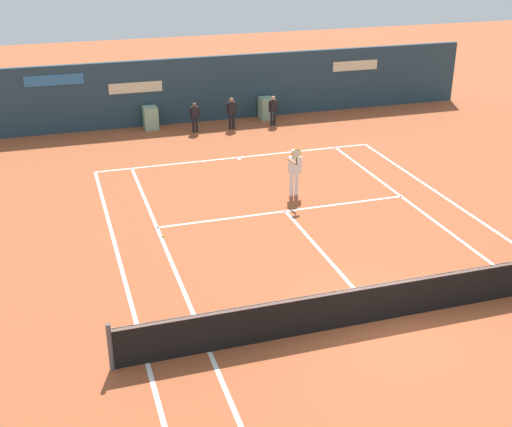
{
  "coord_description": "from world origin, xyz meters",
  "views": [
    {
      "loc": [
        -6.56,
        -11.35,
        8.3
      ],
      "look_at": [
        -1.47,
        4.79,
        0.8
      ],
      "focal_mm": 46.92,
      "sensor_mm": 36.0,
      "label": 1
    }
  ],
  "objects_px": {
    "ball_kid_right_post": "(232,111)",
    "tennis_ball_mid_court": "(163,236)",
    "player_on_baseline": "(295,168)",
    "ball_kid_centre_post": "(195,115)",
    "ball_kid_left_post": "(273,109)"
  },
  "relations": [
    {
      "from": "player_on_baseline",
      "to": "tennis_ball_mid_court",
      "type": "height_order",
      "value": "player_on_baseline"
    },
    {
      "from": "ball_kid_left_post",
      "to": "tennis_ball_mid_court",
      "type": "xyz_separation_m",
      "value": [
        -6.58,
        -9.64,
        -0.71
      ]
    },
    {
      "from": "ball_kid_right_post",
      "to": "player_on_baseline",
      "type": "bearing_deg",
      "value": 87.96
    },
    {
      "from": "ball_kid_centre_post",
      "to": "ball_kid_left_post",
      "type": "bearing_deg",
      "value": 179.95
    },
    {
      "from": "player_on_baseline",
      "to": "ball_kid_left_post",
      "type": "bearing_deg",
      "value": -111.36
    },
    {
      "from": "player_on_baseline",
      "to": "ball_kid_right_post",
      "type": "relative_size",
      "value": 1.32
    },
    {
      "from": "ball_kid_right_post",
      "to": "tennis_ball_mid_court",
      "type": "xyz_separation_m",
      "value": [
        -4.72,
        -9.64,
        -0.75
      ]
    },
    {
      "from": "player_on_baseline",
      "to": "tennis_ball_mid_court",
      "type": "distance_m",
      "value": 5.03
    },
    {
      "from": "player_on_baseline",
      "to": "tennis_ball_mid_court",
      "type": "bearing_deg",
      "value": 13.58
    },
    {
      "from": "player_on_baseline",
      "to": "ball_kid_left_post",
      "type": "xyz_separation_m",
      "value": [
        1.96,
        7.87,
        -0.2
      ]
    },
    {
      "from": "ball_kid_left_post",
      "to": "ball_kid_centre_post",
      "type": "bearing_deg",
      "value": -9.78
    },
    {
      "from": "ball_kid_centre_post",
      "to": "ball_kid_right_post",
      "type": "xyz_separation_m",
      "value": [
        1.6,
        -0.0,
        0.05
      ]
    },
    {
      "from": "ball_kid_right_post",
      "to": "tennis_ball_mid_court",
      "type": "height_order",
      "value": "ball_kid_right_post"
    },
    {
      "from": "ball_kid_centre_post",
      "to": "tennis_ball_mid_court",
      "type": "xyz_separation_m",
      "value": [
        -3.12,
        -9.64,
        -0.7
      ]
    },
    {
      "from": "ball_kid_right_post",
      "to": "tennis_ball_mid_court",
      "type": "relative_size",
      "value": 20.04
    }
  ]
}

